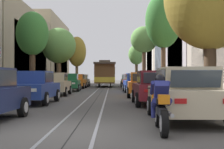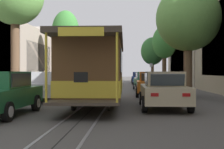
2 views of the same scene
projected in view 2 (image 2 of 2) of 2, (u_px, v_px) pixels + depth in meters
The scene contains 27 objects.
ground_plane at pixel (109, 92), 23.47m from camera, with size 160.00×160.00×0.00m, color #4C4947.
trolley_track_rails at pixel (105, 96), 19.57m from camera, with size 1.14×67.11×0.01m.
parked_car_navy_near_left at pixel (138, 77), 45.51m from camera, with size 2.12×4.41×1.58m.
parked_car_blue_second_left at pixel (139, 78), 39.08m from camera, with size 2.05×4.38×1.58m.
parked_car_beige_mid_left at pixel (143, 79), 32.33m from camera, with size 2.07×4.39×1.58m.
parked_car_green_fourth_left at pixel (145, 81), 25.90m from camera, with size 2.14×4.42×1.58m.
parked_car_orange_fifth_left at pixel (151, 84), 19.58m from camera, with size 2.05×4.38×1.58m.
parked_car_beige_sixth_left at pixel (164, 90), 12.86m from camera, with size 2.00×4.36×1.58m.
parked_car_beige_near_right at pixel (98, 77), 45.47m from camera, with size 2.05×4.38×1.58m.
parked_car_maroon_second_right at pixel (95, 78), 40.11m from camera, with size 2.01×4.36×1.58m.
parked_car_orange_mid_right at pixel (90, 79), 34.29m from camera, with size 2.11×4.41×1.58m.
parked_car_blue_fourth_right at pixel (81, 80), 28.16m from camera, with size 2.06×4.39×1.58m.
parked_car_maroon_fifth_right at pixel (68, 82), 22.41m from camera, with size 2.04×4.38×1.58m.
parked_car_silver_sixth_right at pixel (45, 86), 16.55m from camera, with size 2.07×4.39×1.58m.
parked_car_green_far_right at pixel (0, 93), 10.89m from camera, with size 2.08×4.39×1.58m.
street_tree_kerb_left_near at pixel (153, 51), 44.85m from camera, with size 3.46×3.31×6.73m.
street_tree_kerb_left_second at pixel (164, 43), 30.47m from camera, with size 2.44×2.45×6.23m.
street_tree_kerb_left_mid at pixel (188, 19), 18.39m from camera, with size 3.89×4.07×6.85m.
street_tree_kerb_right_near at pixel (84, 51), 42.41m from camera, with size 3.66×3.58×6.64m.
street_tree_kerb_right_second at pixel (65, 32), 30.59m from camera, with size 2.78×2.35×7.80m.
cable_car_trolley at pixel (96, 70), 14.18m from camera, with size 2.69×9.16×3.28m.
motorcycle_with_rider at pixel (106, 78), 47.29m from camera, with size 0.56×1.99×1.37m.
pedestrian_on_left_pavement at pixel (45, 78), 30.57m from camera, with size 0.55×0.39×1.70m.
pedestrian_on_right_pavement at pixel (36, 81), 22.37m from camera, with size 0.55×0.38×1.61m.
pedestrian_crossing_far at pixel (183, 80), 26.87m from camera, with size 0.55×0.41×1.55m.
fire_hydrant at pixel (81, 81), 39.44m from camera, with size 0.40×0.22×0.84m.
street_sign_post at pixel (151, 71), 39.64m from camera, with size 0.36×0.07×2.75m.
Camera 2 is at (-1.57, 47.06, 1.56)m, focal length 48.50 mm.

